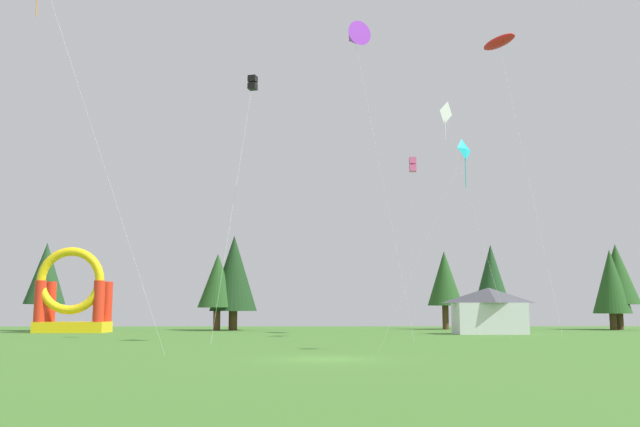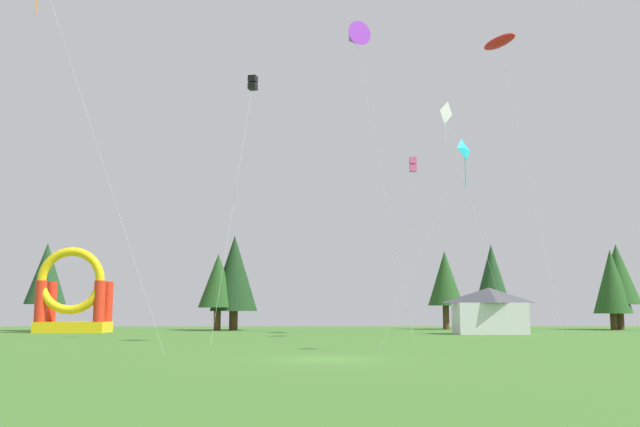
# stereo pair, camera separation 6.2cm
# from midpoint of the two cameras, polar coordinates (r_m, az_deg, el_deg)

# --- Properties ---
(ground_plane) EXTENTS (120.00, 120.00, 0.00)m
(ground_plane) POSITION_cam_midpoint_polar(r_m,az_deg,el_deg) (29.63, 0.37, -12.01)
(ground_plane) COLOR #3D6B28
(kite_red_parafoil) EXTENTS (4.11, 6.41, 25.60)m
(kite_red_parafoil) POSITION_cam_midpoint_polar(r_m,az_deg,el_deg) (63.14, 14.62, 13.61)
(kite_red_parafoil) COLOR red
(kite_red_parafoil) RESTS_ON ground_plane
(kite_cyan_diamond) EXTENTS (4.99, 0.79, 10.58)m
(kite_cyan_diamond) POSITION_cam_midpoint_polar(r_m,az_deg,el_deg) (35.82, 11.92, 5.02)
(kite_cyan_diamond) COLOR #19B7CC
(kite_cyan_diamond) RESTS_ON ground_plane
(kite_black_box) EXTENTS (2.18, 6.09, 18.79)m
(kite_black_box) POSITION_cam_midpoint_polar(r_m,az_deg,el_deg) (50.42, -5.66, 10.68)
(kite_black_box) COLOR black
(kite_black_box) RESTS_ON ground_plane
(kite_pink_box) EXTENTS (0.51, 2.84, 13.84)m
(kite_pink_box) POSITION_cam_midpoint_polar(r_m,az_deg,el_deg) (53.89, 7.68, 4.01)
(kite_pink_box) COLOR #EA599E
(kite_pink_box) RESTS_ON ground_plane
(kite_white_diamond) EXTENTS (5.00, 1.19, 17.18)m
(kite_white_diamond) POSITION_cam_midpoint_polar(r_m,az_deg,el_deg) (52.41, 10.24, 8.06)
(kite_white_diamond) COLOR white
(kite_white_diamond) RESTS_ON ground_plane
(kite_purple_delta) EXTENTS (4.88, 2.78, 20.42)m
(kite_purple_delta) POSITION_cam_midpoint_polar(r_m,az_deg,el_deg) (45.92, 2.82, 14.42)
(kite_purple_delta) COLOR purple
(kite_purple_delta) RESTS_ON ground_plane
(inflatable_yellow_castle) EXTENTS (6.39, 3.60, 7.86)m
(inflatable_yellow_castle) POSITION_cam_midpoint_polar(r_m,az_deg,el_deg) (68.20, -19.93, -6.82)
(inflatable_yellow_castle) COLOR yellow
(inflatable_yellow_castle) RESTS_ON ground_plane
(festival_tent) EXTENTS (5.92, 3.42, 4.02)m
(festival_tent) POSITION_cam_midpoint_polar(r_m,az_deg,el_deg) (62.12, 13.84, -7.85)
(festival_tent) COLOR silver
(festival_tent) RESTS_ON ground_plane
(tree_row_1) EXTENTS (4.02, 4.02, 8.86)m
(tree_row_1) POSITION_cam_midpoint_polar(r_m,az_deg,el_deg) (75.00, -21.84, -4.68)
(tree_row_1) COLOR #4C331E
(tree_row_1) RESTS_ON ground_plane
(tree_row_2) EXTENTS (4.00, 4.00, 7.87)m
(tree_row_2) POSITION_cam_midpoint_polar(r_m,az_deg,el_deg) (71.84, -8.53, -5.56)
(tree_row_2) COLOR #4C331E
(tree_row_2) RESTS_ON ground_plane
(tree_row_3) EXTENTS (4.93, 4.93, 9.86)m
(tree_row_3) POSITION_cam_midpoint_polar(r_m,az_deg,el_deg) (72.53, -7.20, -4.95)
(tree_row_3) COLOR #4C331E
(tree_row_3) RESTS_ON ground_plane
(tree_row_4) EXTENTS (3.77, 3.77, 8.51)m
(tree_row_4) POSITION_cam_midpoint_polar(r_m,az_deg,el_deg) (76.34, 10.29, -5.34)
(tree_row_4) COLOR #4C331E
(tree_row_4) RESTS_ON ground_plane
(tree_row_5) EXTENTS (4.33, 4.33, 9.31)m
(tree_row_5) POSITION_cam_midpoint_polar(r_m,az_deg,el_deg) (78.26, 14.03, -5.31)
(tree_row_5) COLOR #4C331E
(tree_row_5) RESTS_ON ground_plane
(tree_row_6) EXTENTS (3.93, 3.93, 8.51)m
(tree_row_6) POSITION_cam_midpoint_polar(r_m,az_deg,el_deg) (79.32, 22.99, -5.22)
(tree_row_6) COLOR #4C331E
(tree_row_6) RESTS_ON ground_plane
(tree_row_7) EXTENTS (4.58, 4.58, 9.16)m
(tree_row_7) POSITION_cam_midpoint_polar(r_m,az_deg,el_deg) (80.63, 23.40, -4.67)
(tree_row_7) COLOR #4C331E
(tree_row_7) RESTS_ON ground_plane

